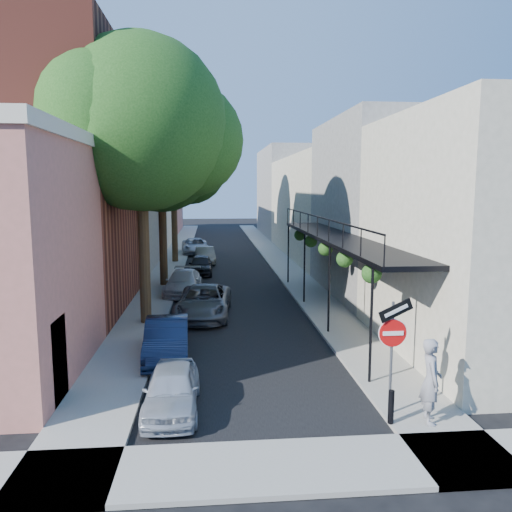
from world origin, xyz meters
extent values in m
plane|color=black|center=(0.00, 0.00, 0.00)|extent=(160.00, 160.00, 0.00)
cube|color=black|center=(0.00, 30.00, 0.01)|extent=(6.00, 64.00, 0.01)
cube|color=gray|center=(-4.00, 30.00, 0.06)|extent=(2.00, 64.00, 0.12)
cube|color=gray|center=(4.00, 30.00, 0.06)|extent=(2.00, 64.00, 0.12)
cube|color=gray|center=(0.00, -1.00, 0.06)|extent=(12.00, 2.00, 0.12)
cube|color=beige|center=(-5.05, 2.50, 1.20)|extent=(0.10, 1.20, 2.20)
cube|color=maroon|center=(-10.00, 14.00, 6.00)|extent=(10.00, 12.00, 12.00)
cube|color=gray|center=(-5.02, 14.00, 8.00)|extent=(0.06, 7.00, 4.00)
cube|color=#9A9792|center=(-9.00, 26.00, 4.50)|extent=(8.00, 12.00, 9.00)
cube|color=beige|center=(-9.00, 40.00, 5.00)|extent=(8.00, 16.00, 10.00)
cube|color=#CB7568|center=(-9.00, 54.00, 4.00)|extent=(8.00, 12.00, 8.00)
cube|color=#9A9792|center=(9.00, 15.00, 4.50)|extent=(8.00, 10.00, 9.00)
cube|color=beige|center=(9.00, 30.00, 4.00)|extent=(8.00, 20.00, 8.00)
cube|color=#9A9792|center=(9.00, 48.00, 5.00)|extent=(8.00, 16.00, 10.00)
cube|color=black|center=(4.20, 10.00, 3.50)|extent=(2.00, 16.00, 0.15)
cube|color=black|center=(3.25, 10.00, 4.38)|extent=(0.05, 16.00, 0.05)
cylinder|color=black|center=(3.30, 3.00, 1.81)|extent=(0.08, 0.08, 3.40)
cylinder|color=black|center=(3.30, 18.00, 1.81)|extent=(0.08, 0.08, 3.40)
sphere|color=#194012|center=(3.60, 4.00, 3.05)|extent=(0.60, 0.60, 0.60)
sphere|color=#194012|center=(3.60, 10.00, 3.05)|extent=(0.60, 0.60, 0.60)
sphere|color=#194012|center=(3.60, 16.00, 3.05)|extent=(0.60, 0.60, 0.60)
cylinder|color=#595B60|center=(3.15, 1.00, 1.45)|extent=(0.07, 0.07, 2.90)
cylinder|color=red|center=(3.15, 0.96, 2.15)|extent=(0.66, 0.04, 0.66)
cube|color=white|center=(3.15, 0.93, 2.15)|extent=(0.50, 0.02, 0.10)
cylinder|color=white|center=(3.15, 0.98, 2.15)|extent=(0.70, 0.02, 0.70)
cube|color=black|center=(3.20, 0.95, 2.70)|extent=(0.89, 0.15, 0.58)
cube|color=white|center=(3.20, 0.92, 2.70)|extent=(0.60, 0.10, 0.31)
cylinder|color=black|center=(3.00, 0.50, 0.52)|extent=(0.14, 0.14, 0.80)
cylinder|color=#372716|center=(-3.80, 10.00, 3.50)|extent=(0.44, 0.44, 7.00)
sphere|color=#194012|center=(-3.80, 10.00, 8.02)|extent=(6.80, 6.80, 6.80)
sphere|color=#194012|center=(-2.10, 11.02, 7.52)|extent=(4.76, 4.76, 4.76)
cylinder|color=#372716|center=(-3.80, 18.00, 3.15)|extent=(0.44, 0.44, 6.30)
sphere|color=#194012|center=(-3.80, 18.00, 7.20)|extent=(6.00, 6.00, 6.00)
sphere|color=#194012|center=(-2.30, 18.90, 6.70)|extent=(4.20, 4.20, 4.20)
cylinder|color=#372716|center=(-3.80, 27.00, 3.67)|extent=(0.44, 0.44, 7.35)
sphere|color=#194012|center=(-3.80, 27.00, 8.40)|extent=(7.00, 7.00, 7.00)
sphere|color=#194012|center=(-2.05, 28.05, 7.90)|extent=(4.90, 4.90, 4.90)
imported|color=#A1A8B2|center=(-2.14, 1.89, 0.57)|extent=(1.35, 3.34, 1.14)
imported|color=#111C38|center=(-2.60, 5.82, 0.65)|extent=(1.56, 4.00, 1.30)
imported|color=#515359|center=(-1.47, 11.04, 0.67)|extent=(2.58, 4.97, 1.34)
imported|color=#BCBCC0|center=(-2.60, 15.86, 0.61)|extent=(2.03, 4.35, 1.23)
imported|color=black|center=(-1.80, 21.76, 0.62)|extent=(1.51, 3.67, 1.25)
imported|color=#6D685C|center=(-1.56, 26.37, 0.61)|extent=(1.61, 3.81, 1.22)
imported|color=#9FA5B4|center=(-2.47, 32.02, 0.65)|extent=(2.52, 4.83, 1.30)
imported|color=gray|center=(3.93, 0.50, 1.13)|extent=(0.62, 0.82, 2.01)
camera|label=1|loc=(-1.12, -10.15, 5.57)|focal=35.00mm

